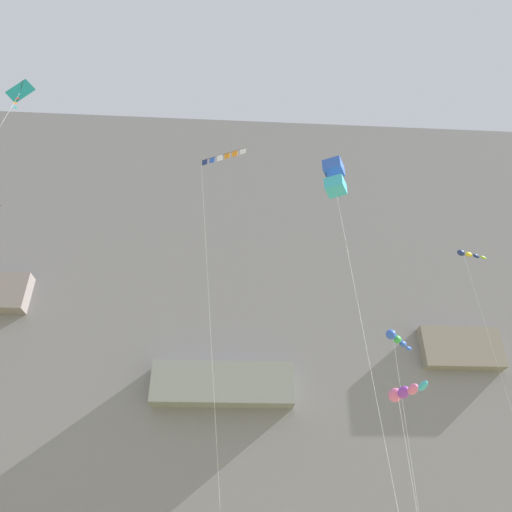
{
  "coord_description": "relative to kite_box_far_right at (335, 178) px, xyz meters",
  "views": [
    {
      "loc": [
        0.84,
        -5.55,
        2.56
      ],
      "look_at": [
        2.18,
        19.6,
        17.67
      ],
      "focal_mm": 33.61,
      "sensor_mm": 36.0,
      "label": 1
    }
  ],
  "objects": [
    {
      "name": "kite_windsock_low_center",
      "position": [
        20.13,
        23.4,
        9.8
      ],
      "size": [
        4.29,
        4.31,
        29.98
      ],
      "color": "navy",
      "rests_on": "ground"
    },
    {
      "name": "kite_windsock_upper_left",
      "position": [
        3.52,
        4.05,
        -7.73
      ],
      "size": [
        2.47,
        3.78,
        12.37
      ],
      "color": "blue",
      "rests_on": "ground"
    },
    {
      "name": "kite_box_far_right",
      "position": [
        0.0,
        0.0,
        0.0
      ],
      "size": [
        1.35,
        4.61,
        20.7
      ],
      "color": "blue",
      "rests_on": "ground"
    },
    {
      "name": "kite_banner_upper_right",
      "position": [
        -6.68,
        14.83,
        13.67
      ],
      "size": [
        4.39,
        3.77,
        34.92
      ],
      "color": "black",
      "rests_on": "ground"
    },
    {
      "name": "cliff_face",
      "position": [
        -6.2,
        46.21,
        10.38
      ],
      "size": [
        180.0,
        26.38,
        60.14
      ],
      "color": "gray",
      "rests_on": "ground"
    },
    {
      "name": "kite_windsock_high_right",
      "position": [
        2.51,
        1.61,
        -11.24
      ],
      "size": [
        1.23,
        3.88,
        8.93
      ],
      "color": "pink",
      "rests_on": "ground"
    },
    {
      "name": "kite_diamond_mid_center",
      "position": [
        -20.08,
        2.63,
        7.88
      ],
      "size": [
        2.12,
        3.71,
        29.63
      ],
      "color": "teal",
      "rests_on": "ground"
    }
  ]
}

